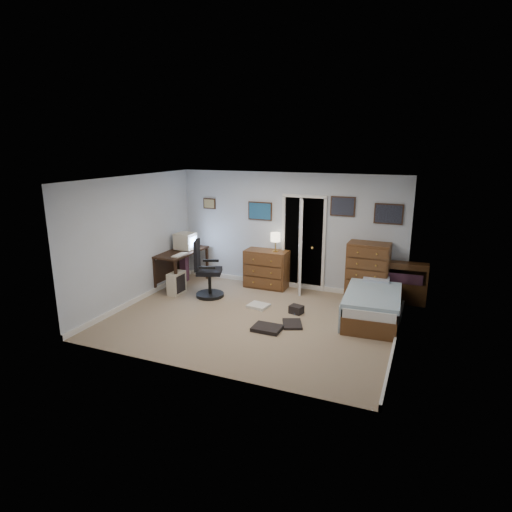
{
  "coord_description": "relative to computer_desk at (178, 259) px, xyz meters",
  "views": [
    {
      "loc": [
        2.81,
        -6.63,
        3.07
      ],
      "look_at": [
        -0.05,
        0.3,
        1.1
      ],
      "focal_mm": 30.0,
      "sensor_mm": 36.0,
      "label": 1
    }
  ],
  "objects": [
    {
      "name": "floor_clutter",
      "position": [
        2.72,
        -1.07,
        -0.57
      ],
      "size": [
        1.31,
        1.3,
        0.15
      ],
      "rotation": [
        0.0,
        0.0,
        -0.09
      ],
      "color": "silver",
      "rests_on": "floor"
    },
    {
      "name": "doorway",
      "position": [
        2.64,
        1.09,
        0.4
      ],
      "size": [
        0.96,
        1.12,
        2.05
      ],
      "color": "black",
      "rests_on": "floor"
    },
    {
      "name": "wall_posters",
      "position": [
        2.86,
        0.79,
        1.14
      ],
      "size": [
        4.38,
        0.04,
        0.6
      ],
      "color": "#331E11",
      "rests_on": "floor"
    },
    {
      "name": "headboard_bookcase",
      "position": [
        4.71,
        0.68,
        -0.16
      ],
      "size": [
        0.93,
        0.27,
        0.83
      ],
      "rotation": [
        0.0,
        0.0,
        0.04
      ],
      "color": "brown",
      "rests_on": "floor"
    },
    {
      "name": "pc_tower",
      "position": [
        0.3,
        -0.55,
        -0.37
      ],
      "size": [
        0.23,
        0.44,
        0.47
      ],
      "rotation": [
        0.0,
        0.0,
        -0.03
      ],
      "color": "beige",
      "rests_on": "floor"
    },
    {
      "name": "bed",
      "position": [
        4.28,
        -0.35,
        -0.33
      ],
      "size": [
        1.04,
        1.81,
        0.58
      ],
      "rotation": [
        0.0,
        0.0,
        0.06
      ],
      "color": "brown",
      "rests_on": "floor"
    },
    {
      "name": "office_chair",
      "position": [
        0.96,
        -0.45,
        -0.14
      ],
      "size": [
        0.74,
        0.74,
        1.19
      ],
      "rotation": [
        0.0,
        0.0,
        0.36
      ],
      "color": "black",
      "rests_on": "floor"
    },
    {
      "name": "floor",
      "position": [
        2.29,
        -1.18,
        -0.61
      ],
      "size": [
        5.0,
        4.0,
        0.02
      ],
      "primitive_type": "cube",
      "color": "gray",
      "rests_on": "ground"
    },
    {
      "name": "tall_dresser",
      "position": [
        4.05,
        0.57,
        -0.01
      ],
      "size": [
        0.82,
        0.49,
        1.19
      ],
      "primitive_type": "cube",
      "rotation": [
        0.0,
        0.0,
        -0.02
      ],
      "color": "brown",
      "rests_on": "floor"
    },
    {
      "name": "computer_desk",
      "position": [
        0.0,
        0.0,
        0.0
      ],
      "size": [
        0.66,
        1.38,
        0.78
      ],
      "rotation": [
        0.0,
        0.0,
        -0.03
      ],
      "color": "black",
      "rests_on": "floor"
    },
    {
      "name": "crt_monitor",
      "position": [
        0.12,
        0.15,
        0.37
      ],
      "size": [
        0.42,
        0.39,
        0.38
      ],
      "rotation": [
        0.0,
        0.0,
        -0.03
      ],
      "color": "beige",
      "rests_on": "computer_desk"
    },
    {
      "name": "table_lamp",
      "position": [
        2.08,
        0.59,
        0.52
      ],
      "size": [
        0.21,
        0.21,
        0.41
      ],
      "rotation": [
        0.0,
        0.0,
        0.0
      ],
      "color": "gold",
      "rests_on": "low_dresser"
    },
    {
      "name": "low_dresser",
      "position": [
        1.88,
        0.59,
        -0.19
      ],
      "size": [
        0.94,
        0.47,
        0.83
      ],
      "primitive_type": "cube",
      "rotation": [
        0.0,
        0.0,
        0.0
      ],
      "color": "brown",
      "rests_on": "floor"
    },
    {
      "name": "media_stack",
      "position": [
        -0.03,
        0.28,
        -0.22
      ],
      "size": [
        0.16,
        0.16,
        0.77
      ],
      "primitive_type": "cube",
      "rotation": [
        0.0,
        0.0,
        0.05
      ],
      "color": "maroon",
      "rests_on": "floor"
    },
    {
      "name": "keyboard",
      "position": [
        0.27,
        -0.35,
        0.19
      ],
      "size": [
        0.17,
        0.42,
        0.03
      ],
      "primitive_type": "cube",
      "rotation": [
        0.0,
        0.0,
        -0.03
      ],
      "color": "beige",
      "rests_on": "computer_desk"
    }
  ]
}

